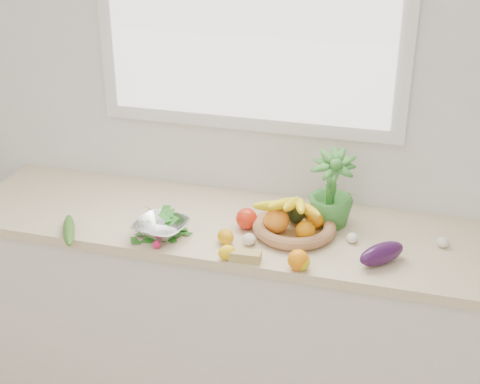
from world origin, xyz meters
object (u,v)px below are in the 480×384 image
(cucumber, at_px, (69,230))
(fruit_basket, at_px, (293,222))
(colander_with_spinach, at_px, (161,224))
(potted_herb, at_px, (331,190))
(apple, at_px, (247,219))
(eggplant, at_px, (382,254))

(cucumber, height_order, fruit_basket, fruit_basket)
(colander_with_spinach, bearing_deg, potted_herb, 24.72)
(fruit_basket, bearing_deg, apple, -175.99)
(eggplant, distance_m, cucumber, 1.20)
(cucumber, xyz_separation_m, potted_herb, (0.97, 0.37, 0.13))
(eggplant, height_order, fruit_basket, fruit_basket)
(cucumber, xyz_separation_m, fruit_basket, (0.84, 0.26, 0.03))
(cucumber, bearing_deg, eggplant, 5.97)
(apple, xyz_separation_m, fruit_basket, (0.19, 0.01, 0.01))
(apple, xyz_separation_m, potted_herb, (0.31, 0.13, 0.11))
(apple, relative_size, eggplant, 0.44)
(cucumber, bearing_deg, colander_with_spinach, 14.04)
(apple, height_order, potted_herb, potted_herb)
(fruit_basket, height_order, colander_with_spinach, fruit_basket)
(apple, bearing_deg, potted_herb, 22.15)
(eggplant, xyz_separation_m, colander_with_spinach, (-0.84, -0.04, 0.02))
(eggplant, height_order, colander_with_spinach, colander_with_spinach)
(potted_herb, relative_size, fruit_basket, 0.91)
(cucumber, relative_size, colander_with_spinach, 1.06)
(cucumber, bearing_deg, apple, 20.43)
(potted_herb, bearing_deg, apple, -157.85)
(potted_herb, distance_m, colander_with_spinach, 0.68)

